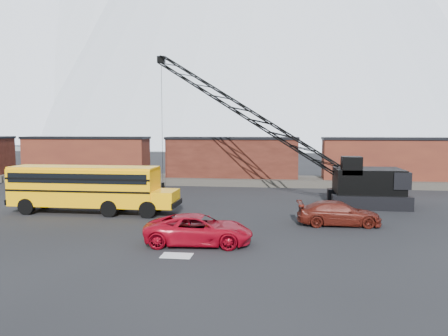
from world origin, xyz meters
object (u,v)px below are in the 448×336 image
at_px(school_bus, 89,187).
at_px(red_pickup, 199,230).
at_px(maroon_suv, 339,213).
at_px(crawler_crane, 244,112).

relative_size(school_bus, red_pickup, 2.17).
xyz_separation_m(maroon_suv, crawler_crane, (-6.61, 10.43, 6.46)).
distance_m(school_bus, red_pickup, 11.38).
xyz_separation_m(school_bus, maroon_suv, (16.39, -1.60, -1.08)).
bearing_deg(crawler_crane, red_pickup, -93.05).
relative_size(maroon_suv, crawler_crane, 0.23).
bearing_deg(red_pickup, school_bus, 47.98).
bearing_deg(red_pickup, maroon_suv, -58.37).
distance_m(maroon_suv, crawler_crane, 13.94).
bearing_deg(school_bus, red_pickup, -37.89).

